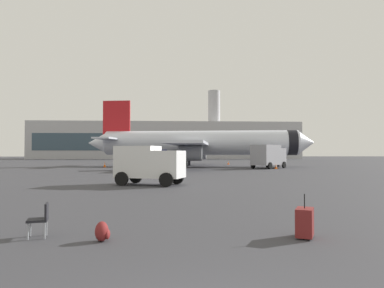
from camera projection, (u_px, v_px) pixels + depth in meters
name	position (u px, v px, depth m)	size (l,w,h in m)	color
airplane_at_gate	(199.00, 143.00, 55.30)	(35.72, 32.36, 10.50)	silver
service_truck	(146.00, 157.00, 44.15)	(5.24, 3.67, 2.90)	navy
fuel_truck	(269.00, 155.00, 48.15)	(5.83, 6.04, 3.20)	gray
cargo_van	(149.00, 163.00, 23.47)	(4.82, 3.53, 2.60)	white
safety_cone_near	(105.00, 165.00, 52.11)	(0.44, 0.44, 0.76)	#F2590C
safety_cone_mid	(276.00, 167.00, 46.76)	(0.44, 0.44, 0.62)	#F2590C
safety_cone_far	(228.00, 163.00, 64.54)	(0.44, 0.44, 0.67)	#F2590C
rolling_suitcase	(305.00, 222.00, 8.89)	(0.64, 0.75, 1.10)	maroon
traveller_backpack	(102.00, 232.00, 8.52)	(0.36, 0.40, 0.48)	maroon
gate_chair	(41.00, 218.00, 8.93)	(0.58, 0.58, 0.86)	black
terminal_building	(168.00, 140.00, 128.43)	(94.55, 16.58, 24.98)	#B2B2B7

